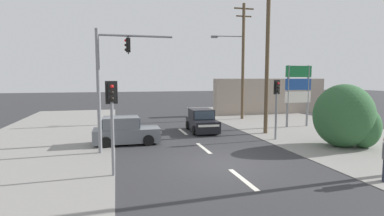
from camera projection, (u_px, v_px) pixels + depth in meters
ground_plane at (224, 164)px, 12.80m from camera, size 140.00×140.00×0.00m
lane_dash_near at (243, 179)px, 10.87m from camera, size 0.20×2.40×0.01m
lane_dash_mid at (204, 148)px, 15.69m from camera, size 0.20×2.40×0.01m
lane_dash_far at (183, 132)px, 20.51m from camera, size 0.20×2.40×0.01m
kerb_right_verge at (361, 143)px, 16.95m from camera, size 10.00×44.00×0.02m
kerb_left_verge at (30, 153)px, 14.56m from camera, size 8.00×40.00×0.02m
utility_pole_midground_right at (267, 51)px, 19.34m from camera, size 1.80×0.26×10.33m
utility_pole_background_right at (242, 58)px, 26.36m from camera, size 3.78×0.63×10.12m
traffic_signal_mast at (110, 75)px, 14.39m from camera, size 3.69×0.44×6.00m
pedestal_signal_right_kerb at (277, 99)px, 17.57m from camera, size 0.44×0.31×3.56m
pedestal_signal_left_kerb at (112, 112)px, 11.00m from camera, size 0.44×0.31×3.56m
shopping_plaza_sign at (298, 87)px, 22.32m from camera, size 2.10×0.16×4.60m
roadside_bush at (347, 118)px, 15.81m from camera, size 3.35×2.88×3.35m
shopfront_wall_far at (270, 96)px, 30.76m from camera, size 12.00×1.00×3.60m
hatchback_crossing_left at (202, 121)px, 20.59m from camera, size 1.91×3.71×1.53m
hatchback_oncoming_mid at (125, 131)px, 16.65m from camera, size 3.64×1.79×1.53m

